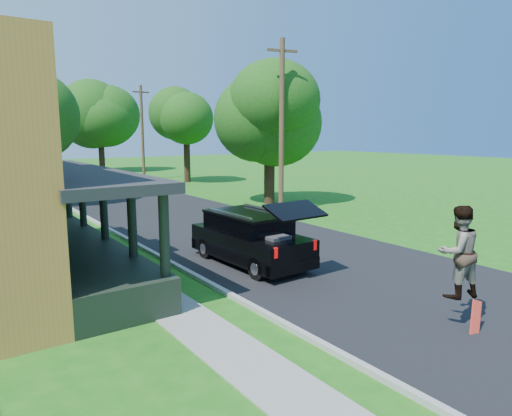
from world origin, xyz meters
TOP-DOWN VIEW (x-y plane):
  - ground at (0.00, 0.00)m, footprint 140.00×140.00m
  - street at (0.00, 20.00)m, footprint 8.00×120.00m
  - curb at (-4.05, 20.00)m, footprint 0.15×120.00m
  - sidewalk at (-5.60, 20.00)m, footprint 1.30×120.00m
  - black_suv at (-1.89, 3.56)m, footprint 1.98×4.86m
  - skateboarder at (-1.00, -3.00)m, footprint 1.16×1.01m
  - skateboard at (-0.90, -3.45)m, footprint 0.57×0.27m
  - tree_left_mid at (-6.52, 21.11)m, footprint 6.51×6.18m
  - tree_right_near at (6.31, 13.61)m, footprint 6.66×6.28m
  - tree_right_mid at (7.78, 27.39)m, footprint 6.47×6.17m
  - tree_right_far at (4.96, 42.32)m, footprint 7.43×7.47m
  - utility_pole_near at (4.70, 10.34)m, footprint 1.60×0.53m
  - utility_pole_far at (5.42, 31.24)m, footprint 1.56×0.26m

SIDE VIEW (x-z plane):
  - ground at x=0.00m, z-range 0.00..0.00m
  - street at x=0.00m, z-range -0.01..0.01m
  - curb at x=-4.05m, z-range -0.06..0.06m
  - sidewalk at x=-5.60m, z-range -0.01..0.01m
  - skateboard at x=-0.90m, z-range -0.23..0.67m
  - black_suv at x=-1.89m, z-range -0.26..1.98m
  - skateboarder at x=-1.00m, z-range 0.68..2.70m
  - utility_pole_far at x=5.42m, z-range 0.14..8.47m
  - utility_pole_near at x=4.70m, z-range 0.14..9.01m
  - tree_right_mid at x=7.78m, z-range 1.44..9.66m
  - tree_right_near at x=6.31m, z-range 1.31..10.04m
  - tree_left_mid at x=-6.52m, z-range 1.36..10.00m
  - tree_right_far at x=4.96m, z-range 1.43..11.55m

